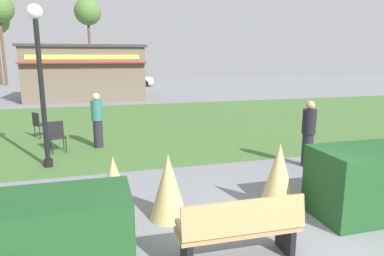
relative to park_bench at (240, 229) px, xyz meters
The scene contains 16 objects.
lawn_patch 10.20m from the park_bench, 86.51° to the left, with size 36.00×12.00×0.01m, color #446B33.
park_bench is the anchor object (origin of this frame).
hedge_left 2.81m from the park_bench, 168.90° to the left, with size 2.72×1.10×1.00m, color #1E4C23.
hedge_right 2.82m from the park_bench, 14.94° to the left, with size 1.89×1.10×1.22m, color #1E4C23.
ornamental_grass_behind_left 1.66m from the park_bench, 114.01° to the left, with size 0.65×0.65×1.16m, color tan.
ornamental_grass_behind_right 1.85m from the park_bench, 44.83° to the left, with size 0.72×0.72×1.26m, color tan.
ornamental_grass_behind_center 2.56m from the park_bench, 127.54° to the left, with size 0.66×0.66×1.03m, color tan.
lamppost_mid 6.31m from the park_bench, 120.88° to the left, with size 0.36×0.36×3.97m.
food_kiosk 20.11m from the park_bench, 96.92° to the left, with size 7.57×4.75×3.50m.
cafe_chair_west 7.25m from the park_bench, 114.32° to the left, with size 0.54×0.54×0.89m.
cafe_chair_east 9.41m from the park_bench, 113.50° to the left, with size 0.61×0.61×0.89m.
person_strolling 7.01m from the park_bench, 104.96° to the left, with size 0.34×0.34×1.69m.
person_standing 4.80m from the park_bench, 45.69° to the left, with size 0.34×0.34×1.69m.
parked_car_west_slot 29.13m from the park_bench, 97.02° to the left, with size 4.26×2.17×1.20m.
parked_car_center_slot 28.94m from the park_bench, 87.53° to the left, with size 4.27×2.19×1.20m.
tree_right_bg 36.29m from the park_bench, 93.70° to the left, with size 2.80×2.80×8.85m.
Camera 1 is at (-2.37, -3.49, 2.76)m, focal length 31.83 mm.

